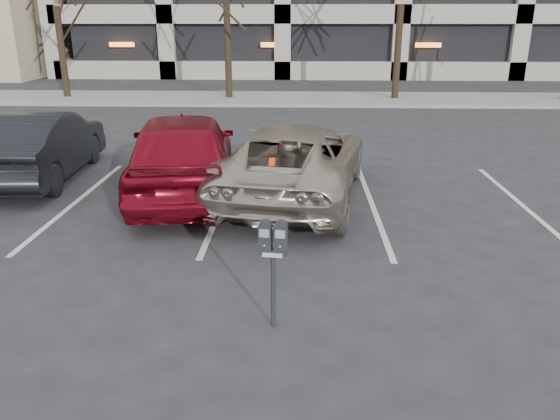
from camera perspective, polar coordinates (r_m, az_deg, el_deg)
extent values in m
plane|color=#28282B|center=(8.11, 1.69, -4.59)|extent=(140.00, 140.00, 0.00)
cube|color=gray|center=(23.64, 2.07, 11.54)|extent=(80.00, 4.00, 0.12)
cube|color=silver|center=(11.10, -20.43, 0.90)|extent=(0.10, 5.20, 0.00)
cube|color=silver|center=(10.36, -5.96, 0.77)|extent=(0.10, 5.20, 0.00)
cube|color=silver|center=(10.35, 9.59, 0.57)|extent=(0.10, 5.20, 0.00)
cube|color=silver|center=(11.07, 24.11, 0.36)|extent=(0.10, 5.20, 0.00)
cylinder|color=black|center=(25.51, -21.81, 14.94)|extent=(0.28, 0.28, 3.78)
cylinder|color=black|center=(23.65, -5.46, 16.00)|extent=(0.28, 0.28, 3.84)
cylinder|color=black|center=(23.79, 12.18, 15.64)|extent=(0.28, 0.28, 3.80)
cylinder|color=black|center=(6.11, -0.71, -8.40)|extent=(0.06, 0.06, 0.90)
cube|color=black|center=(5.90, -0.73, -4.36)|extent=(0.31, 0.13, 0.06)
cube|color=silver|center=(5.86, -0.82, -4.76)|extent=(0.22, 0.03, 0.05)
cube|color=gray|center=(5.77, -1.67, -2.47)|extent=(0.11, 0.02, 0.09)
cube|color=gray|center=(5.74, -0.01, -2.56)|extent=(0.11, 0.02, 0.09)
imported|color=beige|center=(10.49, 1.45, 5.18)|extent=(3.20, 5.50, 1.44)
cube|color=#FF4305|center=(9.46, -0.73, 8.10)|extent=(0.10, 0.20, 0.01)
imported|color=maroon|center=(10.78, -10.10, 5.91)|extent=(2.68, 5.15, 1.67)
imported|color=black|center=(12.80, -23.75, 6.21)|extent=(1.89, 4.55, 1.46)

